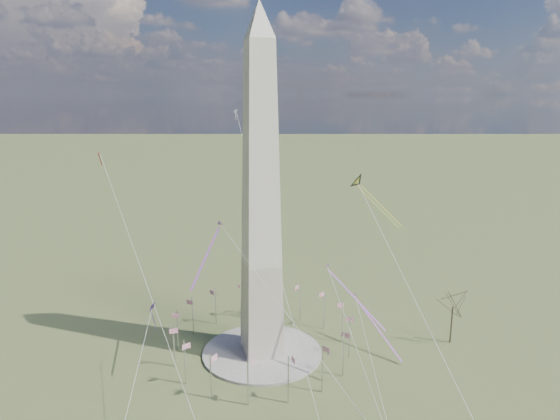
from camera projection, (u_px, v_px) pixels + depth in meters
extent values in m
plane|color=#40582C|center=(262.00, 353.00, 151.06)|extent=(2000.00, 2000.00, 0.00)
cylinder|color=#A39F95|center=(262.00, 352.00, 150.97)|extent=(36.00, 36.00, 0.80)
pyramid|color=beige|center=(259.00, 18.00, 129.48)|extent=(9.90, 9.90, 10.00)
cylinder|color=silver|center=(342.00, 323.00, 156.89)|extent=(0.36, 0.36, 13.00)
cube|color=red|center=(341.00, 305.00, 156.91)|extent=(2.40, 0.08, 1.50)
cylinder|color=silver|center=(324.00, 311.00, 165.62)|extent=(0.36, 0.36, 13.00)
cube|color=red|center=(322.00, 295.00, 165.40)|extent=(2.25, 0.99, 1.50)
cylinder|color=silver|center=(300.00, 303.00, 171.90)|extent=(0.36, 0.36, 13.00)
cube|color=red|center=(297.00, 288.00, 171.31)|extent=(1.75, 1.75, 1.50)
cylinder|color=silver|center=(272.00, 299.00, 174.80)|extent=(0.36, 0.36, 13.00)
cube|color=red|center=(268.00, 285.00, 173.73)|extent=(0.99, 2.25, 1.50)
cylinder|color=silver|center=(243.00, 300.00, 173.85)|extent=(0.36, 0.36, 13.00)
cube|color=red|center=(239.00, 287.00, 172.29)|extent=(0.08, 2.40, 1.50)
cylinder|color=silver|center=(216.00, 306.00, 169.22)|extent=(0.36, 0.36, 13.00)
cube|color=red|center=(212.00, 292.00, 167.22)|extent=(0.99, 2.25, 1.50)
cylinder|color=silver|center=(193.00, 316.00, 161.59)|extent=(0.36, 0.36, 13.00)
cube|color=red|center=(190.00, 302.00, 159.28)|extent=(1.75, 1.75, 1.50)
cylinder|color=silver|center=(178.00, 330.00, 152.14)|extent=(0.36, 0.36, 13.00)
cube|color=red|center=(176.00, 316.00, 149.69)|extent=(2.25, 0.99, 1.50)
cylinder|color=silver|center=(174.00, 346.00, 142.30)|extent=(0.36, 0.36, 13.00)
cube|color=red|center=(174.00, 331.00, 139.89)|extent=(2.40, 0.08, 1.50)
cylinder|color=silver|center=(185.00, 362.00, 133.57)|extent=(0.36, 0.36, 13.00)
cube|color=red|center=(186.00, 346.00, 131.40)|extent=(2.25, 0.99, 1.50)
cylinder|color=silver|center=(211.00, 376.00, 127.28)|extent=(0.36, 0.36, 13.00)
cube|color=red|center=(214.00, 358.00, 125.49)|extent=(1.75, 1.75, 1.50)
cylinder|color=silver|center=(248.00, 382.00, 124.39)|extent=(0.36, 0.36, 13.00)
cube|color=red|center=(253.00, 363.00, 123.07)|extent=(0.99, 2.25, 1.50)
cylinder|color=silver|center=(288.00, 380.00, 125.33)|extent=(0.36, 0.36, 13.00)
cube|color=red|center=(293.00, 360.00, 124.51)|extent=(0.08, 2.40, 1.50)
cylinder|color=silver|center=(322.00, 370.00, 129.97)|extent=(0.36, 0.36, 13.00)
cube|color=red|center=(326.00, 350.00, 129.58)|extent=(0.99, 2.25, 1.50)
cylinder|color=silver|center=(343.00, 355.00, 137.60)|extent=(0.36, 0.36, 13.00)
cube|color=red|center=(346.00, 335.00, 137.52)|extent=(1.75, 1.75, 1.50)
cylinder|color=silver|center=(349.00, 338.00, 147.05)|extent=(0.36, 0.36, 13.00)
cube|color=red|center=(350.00, 319.00, 147.11)|extent=(2.25, 0.99, 1.50)
cylinder|color=#423428|center=(451.00, 325.00, 156.43)|extent=(0.49, 0.49, 12.18)
cube|color=orange|center=(381.00, 205.00, 152.39)|extent=(8.04, 13.46, 10.72)
cube|color=orange|center=(377.00, 206.00, 151.01)|extent=(8.04, 13.46, 10.72)
cube|color=#3E1971|center=(153.00, 306.00, 135.28)|extent=(1.81, 2.79, 2.19)
cube|color=#FC2746|center=(153.00, 319.00, 136.10)|extent=(1.69, 2.50, 7.55)
cube|color=#FC2746|center=(356.00, 299.00, 132.93)|extent=(9.81, 16.72, 11.82)
cube|color=#FC2746|center=(206.00, 257.00, 132.44)|extent=(10.77, 16.07, 11.77)
cube|color=#FC2746|center=(378.00, 329.00, 151.00)|extent=(6.59, 19.26, 12.53)
cube|color=red|center=(100.00, 153.00, 152.75)|extent=(1.44, 2.23, 1.77)
cube|color=red|center=(100.00, 159.00, 153.18)|extent=(0.99, 1.44, 4.06)
cube|color=white|center=(236.00, 111.00, 183.61)|extent=(1.20, 1.49, 1.43)
cube|color=white|center=(236.00, 115.00, 183.96)|extent=(0.46, 1.25, 3.26)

